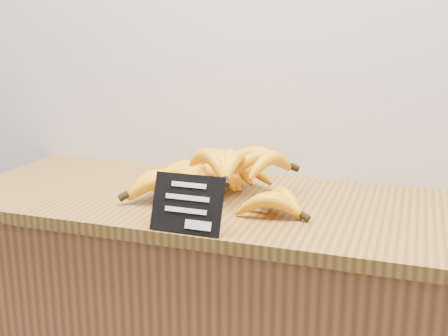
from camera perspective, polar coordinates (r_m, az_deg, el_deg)
counter_top at (r=1.40m, az=0.67°, el=-3.67°), size 1.40×0.54×0.03m
chalkboard_sign at (r=1.17m, az=-3.77°, el=-3.66°), size 0.15×0.05×0.12m
banana_pile at (r=1.41m, az=-0.46°, el=-0.85°), size 0.49×0.41×0.12m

